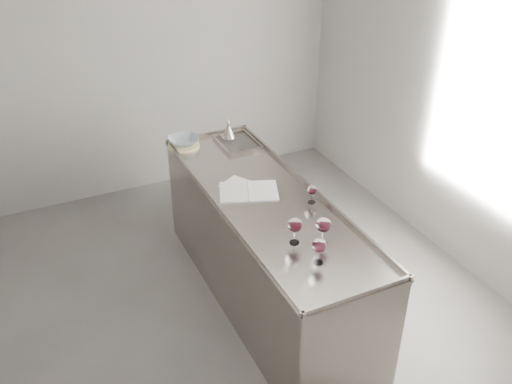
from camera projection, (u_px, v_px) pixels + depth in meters
name	position (u px, v px, depth m)	size (l,w,h in m)	color
room_shell	(216.00, 176.00, 3.52)	(4.54, 5.04, 2.84)	#595653
counter	(266.00, 250.00, 4.41)	(0.77, 2.42, 0.97)	gray
wine_glass_left	(295.00, 225.00, 3.63)	(0.10, 0.10, 0.19)	white
wine_glass_middle	(319.00, 246.00, 3.45)	(0.09, 0.09, 0.18)	white
wine_glass_right	(323.00, 225.00, 3.62)	(0.10, 0.10, 0.20)	white
wine_glass_small	(312.00, 191.00, 4.07)	(0.07, 0.07, 0.14)	white
notebook	(249.00, 191.00, 4.24)	(0.51, 0.44, 0.02)	white
loose_paper_top	(242.00, 186.00, 4.32)	(0.21, 0.30, 0.00)	silver
trivet	(184.00, 145.00, 4.91)	(0.27, 0.27, 0.02)	#D4C989
ceramic_bowl	(183.00, 141.00, 4.89)	(0.25, 0.25, 0.06)	#8B9AA1
wine_funnel	(229.00, 132.00, 5.04)	(0.12, 0.12, 0.18)	gray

